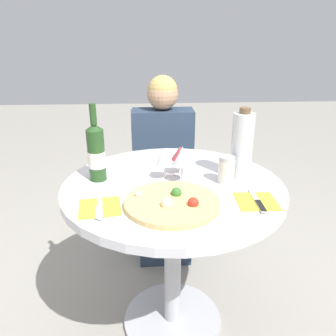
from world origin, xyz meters
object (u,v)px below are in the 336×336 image
at_px(chair_behind_diner, 163,181).
at_px(tall_carafe, 242,145).
at_px(seated_diner, 164,178).
at_px(dining_table, 173,216).
at_px(wine_bottle, 96,153).
at_px(pizza_large, 172,203).

bearing_deg(chair_behind_diner, tall_carafe, 112.32).
bearing_deg(seated_diner, chair_behind_diner, -90.00).
bearing_deg(chair_behind_diner, dining_table, 90.56).
relative_size(dining_table, chair_behind_diner, 1.04).
distance_m(dining_table, wine_bottle, 0.44).
xyz_separation_m(seated_diner, tall_carafe, (0.31, -0.61, 0.41)).
relative_size(seated_diner, tall_carafe, 3.72).
bearing_deg(tall_carafe, seated_diner, 116.83).
xyz_separation_m(chair_behind_diner, seated_diner, (-0.00, -0.14, 0.09)).
bearing_deg(wine_bottle, tall_carafe, -0.91).
distance_m(dining_table, seated_diner, 0.67).
relative_size(chair_behind_diner, seated_diner, 0.79).
relative_size(pizza_large, tall_carafe, 1.15).
height_order(chair_behind_diner, pizza_large, chair_behind_diner).
bearing_deg(chair_behind_diner, pizza_large, 89.29).
xyz_separation_m(wine_bottle, tall_carafe, (0.63, -0.01, 0.02)).
relative_size(wine_bottle, tall_carafe, 1.07).
relative_size(seated_diner, pizza_large, 3.24).
bearing_deg(tall_carafe, pizza_large, -141.97).
height_order(chair_behind_diner, tall_carafe, tall_carafe).
bearing_deg(wine_bottle, dining_table, -10.30).
relative_size(pizza_large, wine_bottle, 1.07).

